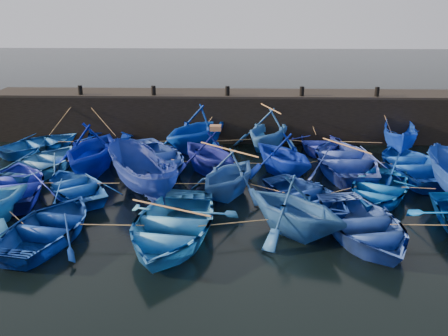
{
  "coord_description": "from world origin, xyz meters",
  "views": [
    {
      "loc": [
        0.59,
        -17.09,
        7.8
      ],
      "look_at": [
        0.0,
        3.2,
        0.7
      ],
      "focal_mm": 40.0,
      "sensor_mm": 36.0,
      "label": 1
    }
  ],
  "objects_px": {
    "wooden_crate": "(216,128)",
    "boat_13": "(16,184)",
    "boat_8": "(152,158)",
    "boat_0": "(41,143)"
  },
  "relations": [
    {
      "from": "boat_0",
      "to": "wooden_crate",
      "type": "bearing_deg",
      "value": -158.81
    },
    {
      "from": "boat_0",
      "to": "boat_13",
      "type": "xyz_separation_m",
      "value": [
        1.23,
        -5.96,
        0.07
      ]
    },
    {
      "from": "boat_8",
      "to": "wooden_crate",
      "type": "xyz_separation_m",
      "value": [
        2.98,
        -0.38,
        1.57
      ]
    },
    {
      "from": "boat_0",
      "to": "boat_13",
      "type": "height_order",
      "value": "boat_13"
    },
    {
      "from": "boat_13",
      "to": "wooden_crate",
      "type": "xyz_separation_m",
      "value": [
        8.01,
        2.84,
        1.66
      ]
    },
    {
      "from": "boat_0",
      "to": "boat_8",
      "type": "relative_size",
      "value": 0.75
    },
    {
      "from": "boat_13",
      "to": "boat_8",
      "type": "bearing_deg",
      "value": -166.59
    },
    {
      "from": "boat_8",
      "to": "boat_0",
      "type": "bearing_deg",
      "value": 130.27
    },
    {
      "from": "wooden_crate",
      "to": "boat_13",
      "type": "bearing_deg",
      "value": -160.47
    },
    {
      "from": "boat_13",
      "to": "wooden_crate",
      "type": "bearing_deg",
      "value": -179.65
    }
  ]
}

